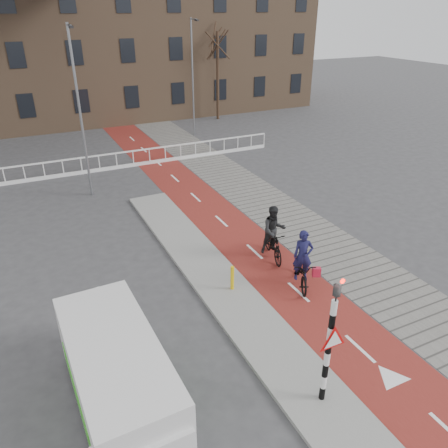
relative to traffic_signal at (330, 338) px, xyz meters
name	(u,v)px	position (x,y,z in m)	size (l,w,h in m)	color
ground	(295,343)	(0.60, 2.02, -1.99)	(120.00, 120.00, 0.00)	#38383A
bike_lane	(204,205)	(2.10, 12.02, -1.98)	(2.50, 60.00, 0.01)	maroon
sidewalk	(254,195)	(4.90, 12.02, -1.98)	(3.00, 60.00, 0.01)	slate
curb_island	(214,277)	(-0.10, 6.02, -1.93)	(1.80, 16.00, 0.12)	gray
traffic_signal	(330,338)	(0.00, 0.00, 0.00)	(0.80, 0.80, 3.68)	black
bollard	(232,278)	(0.11, 5.02, -1.44)	(0.12, 0.12, 0.87)	#DEB20C
cyclist_near	(302,267)	(2.42, 4.38, -1.30)	(1.45, 2.07, 2.04)	black
cyclist_far	(273,237)	(2.48, 6.33, -1.10)	(1.06, 2.07, 2.12)	black
van	(118,376)	(-4.39, 1.92, -0.94)	(1.99, 4.69, 1.99)	silver
railing	(45,174)	(-4.40, 19.02, -1.68)	(28.00, 0.10, 0.99)	silver
townhouse_row	(34,17)	(-2.40, 34.02, 5.82)	(46.00, 10.00, 15.90)	#7F6047
tree_right	(218,77)	(10.37, 27.99, 1.43)	(0.24, 0.24, 6.85)	black
streetlight_near	(81,116)	(-2.51, 15.63, 2.00)	(0.12, 0.12, 7.98)	slate
streetlight_right	(193,79)	(6.60, 24.12, 1.97)	(0.12, 0.12, 7.93)	slate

